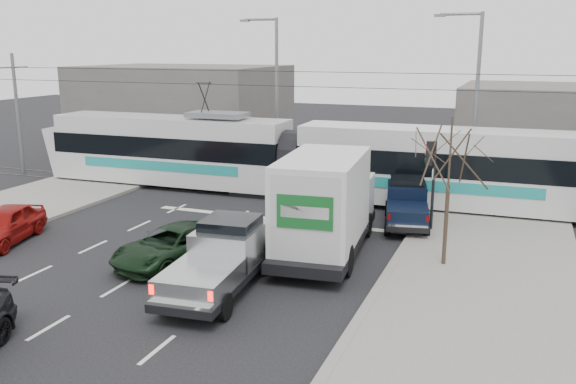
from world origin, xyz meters
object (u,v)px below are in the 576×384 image
(bare_tree, at_px, (450,158))
(street_lamp_far, at_px, (274,86))
(tram, at_px, (294,157))
(green_car, at_px, (173,245))
(traffic_signal, at_px, (431,166))
(street_lamp_near, at_px, (473,93))
(box_truck, at_px, (326,205))
(red_car, at_px, (4,225))
(silver_pickup, at_px, (223,256))
(navy_pickup, at_px, (407,203))

(bare_tree, distance_m, street_lamp_far, 17.97)
(tram, xyz_separation_m, green_car, (-0.44, -10.76, -1.32))
(tram, relative_size, green_car, 5.84)
(traffic_signal, xyz_separation_m, tram, (-7.26, 3.84, -0.77))
(bare_tree, relative_size, tram, 0.18)
(street_lamp_near, relative_size, street_lamp_far, 1.00)
(bare_tree, xyz_separation_m, box_truck, (-4.19, -0.07, -1.96))
(tram, relative_size, red_car, 6.55)
(bare_tree, height_order, street_lamp_far, street_lamp_far)
(traffic_signal, bearing_deg, tram, 152.10)
(tram, xyz_separation_m, silver_pickup, (2.18, -12.12, -0.94))
(street_lamp_near, distance_m, box_truck, 12.64)
(traffic_signal, height_order, street_lamp_near, street_lamp_near)
(bare_tree, xyz_separation_m, street_lamp_near, (-0.29, 11.50, 1.32))
(traffic_signal, bearing_deg, red_car, -154.12)
(tram, height_order, navy_pickup, tram)
(traffic_signal, distance_m, green_car, 10.56)
(tram, height_order, box_truck, tram)
(street_lamp_near, distance_m, street_lamp_far, 11.67)
(traffic_signal, xyz_separation_m, navy_pickup, (-1.03, 0.79, -1.80))
(bare_tree, bearing_deg, silver_pickup, -145.43)
(silver_pickup, relative_size, box_truck, 0.76)
(bare_tree, xyz_separation_m, traffic_signal, (-1.13, 4.00, -1.05))
(silver_pickup, relative_size, navy_pickup, 1.22)
(traffic_signal, relative_size, street_lamp_far, 0.40)
(street_lamp_near, relative_size, navy_pickup, 1.89)
(bare_tree, xyz_separation_m, red_car, (-16.10, -3.27, -3.08))
(bare_tree, distance_m, red_car, 16.71)
(navy_pickup, height_order, red_car, navy_pickup)
(silver_pickup, bearing_deg, navy_pickup, 60.73)
(tram, xyz_separation_m, navy_pickup, (6.23, -3.05, -1.03))
(tram, height_order, green_car, tram)
(navy_pickup, bearing_deg, street_lamp_near, 62.78)
(red_car, bearing_deg, street_lamp_near, 28.14)
(tram, distance_m, navy_pickup, 7.01)
(bare_tree, relative_size, red_car, 1.20)
(street_lamp_near, height_order, tram, street_lamp_near)
(box_truck, distance_m, green_car, 5.57)
(traffic_signal, xyz_separation_m, green_car, (-7.70, -6.92, -2.09))
(traffic_signal, distance_m, street_lamp_far, 14.47)
(tram, bearing_deg, street_lamp_near, 23.05)
(street_lamp_far, relative_size, box_truck, 1.18)
(silver_pickup, bearing_deg, street_lamp_far, 102.22)
(red_car, bearing_deg, box_truck, 0.12)
(street_lamp_near, distance_m, red_car, 22.08)
(bare_tree, distance_m, box_truck, 4.63)
(street_lamp_near, bearing_deg, silver_pickup, -110.58)
(street_lamp_far, distance_m, green_car, 17.27)
(tram, bearing_deg, traffic_signal, -29.16)
(navy_pickup, height_order, green_car, navy_pickup)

